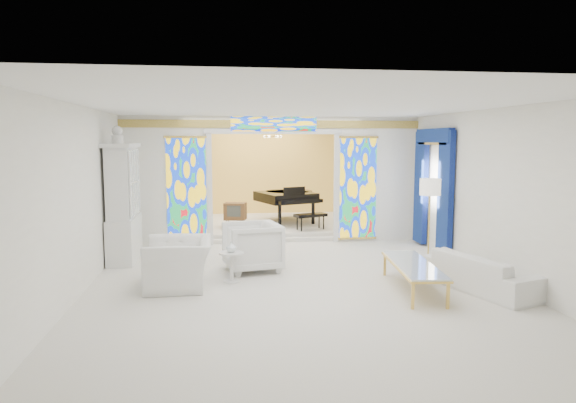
{
  "coord_description": "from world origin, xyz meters",
  "views": [
    {
      "loc": [
        -1.33,
        -10.06,
        2.44
      ],
      "look_at": [
        0.1,
        0.2,
        1.21
      ],
      "focal_mm": 32.0,
      "sensor_mm": 36.0,
      "label": 1
    }
  ],
  "objects": [
    {
      "name": "floor",
      "position": [
        0.0,
        0.0,
        0.0
      ],
      "size": [
        12.0,
        12.0,
        0.0
      ],
      "primitive_type": "plane",
      "color": "silver",
      "rests_on": "ground"
    },
    {
      "name": "ceiling",
      "position": [
        0.0,
        0.0,
        3.0
      ],
      "size": [
        7.0,
        12.0,
        0.02
      ],
      "primitive_type": "cube",
      "color": "white",
      "rests_on": "wall_back"
    },
    {
      "name": "wall_back",
      "position": [
        0.0,
        6.0,
        1.5
      ],
      "size": [
        7.0,
        0.02,
        3.0
      ],
      "primitive_type": "cube",
      "color": "white",
      "rests_on": "floor"
    },
    {
      "name": "wall_front",
      "position": [
        0.0,
        -6.0,
        1.5
      ],
      "size": [
        7.0,
        0.02,
        3.0
      ],
      "primitive_type": "cube",
      "color": "white",
      "rests_on": "floor"
    },
    {
      "name": "wall_left",
      "position": [
        -3.5,
        0.0,
        1.5
      ],
      "size": [
        0.02,
        12.0,
        3.0
      ],
      "primitive_type": "cube",
      "color": "white",
      "rests_on": "floor"
    },
    {
      "name": "wall_right",
      "position": [
        3.5,
        0.0,
        1.5
      ],
      "size": [
        0.02,
        12.0,
        3.0
      ],
      "primitive_type": "cube",
      "color": "white",
      "rests_on": "floor"
    },
    {
      "name": "partition_wall",
      "position": [
        0.0,
        2.0,
        1.65
      ],
      "size": [
        7.0,
        0.22,
        3.0
      ],
      "color": "white",
      "rests_on": "floor"
    },
    {
      "name": "stained_glass_left",
      "position": [
        -2.03,
        1.89,
        1.3
      ],
      "size": [
        0.9,
        0.04,
        2.4
      ],
      "primitive_type": "cube",
      "color": "gold",
      "rests_on": "partition_wall"
    },
    {
      "name": "stained_glass_right",
      "position": [
        2.03,
        1.89,
        1.3
      ],
      "size": [
        0.9,
        0.04,
        2.4
      ],
      "primitive_type": "cube",
      "color": "gold",
      "rests_on": "partition_wall"
    },
    {
      "name": "stained_glass_transom",
      "position": [
        0.0,
        1.89,
        2.82
      ],
      "size": [
        2.0,
        0.04,
        0.34
      ],
      "primitive_type": "cube",
      "color": "gold",
      "rests_on": "partition_wall"
    },
    {
      "name": "alcove_platform",
      "position": [
        0.0,
        4.1,
        0.09
      ],
      "size": [
        6.8,
        3.8,
        0.18
      ],
      "primitive_type": "cube",
      "color": "silver",
      "rests_on": "floor"
    },
    {
      "name": "gold_curtain_back",
      "position": [
        0.0,
        5.88,
        1.5
      ],
      "size": [
        6.7,
        0.1,
        2.9
      ],
      "primitive_type": "cube",
      "color": "#F6C355",
      "rests_on": "wall_back"
    },
    {
      "name": "chandelier",
      "position": [
        0.2,
        4.0,
        2.55
      ],
      "size": [
        0.48,
        0.48,
        0.3
      ],
      "primitive_type": "cylinder",
      "color": "gold",
      "rests_on": "ceiling"
    },
    {
      "name": "blue_drapes",
      "position": [
        3.4,
        0.7,
        1.58
      ],
      "size": [
        0.14,
        1.85,
        2.65
      ],
      "color": "navy",
      "rests_on": "wall_right"
    },
    {
      "name": "china_cabinet",
      "position": [
        -3.22,
        0.6,
        1.17
      ],
      "size": [
        0.56,
        1.46,
        2.72
      ],
      "color": "silver",
      "rests_on": "floor"
    },
    {
      "name": "armchair_left",
      "position": [
        -1.99,
        -1.5,
        0.4
      ],
      "size": [
        1.09,
        1.25,
        0.8
      ],
      "primitive_type": "imported",
      "rotation": [
        0.0,
        0.0,
        -1.55
      ],
      "color": "silver",
      "rests_on": "floor"
    },
    {
      "name": "armchair_right",
      "position": [
        -0.7,
        -0.59,
        0.46
      ],
      "size": [
        1.17,
        1.14,
        0.92
      ],
      "primitive_type": "imported",
      "rotation": [
        0.0,
        0.0,
        -1.39
      ],
      "color": "silver",
      "rests_on": "floor"
    },
    {
      "name": "sofa",
      "position": [
        2.95,
        -2.37,
        0.3
      ],
      "size": [
        1.36,
        2.18,
        0.59
      ],
      "primitive_type": "imported",
      "rotation": [
        0.0,
        0.0,
        1.87
      ],
      "color": "white",
      "rests_on": "floor"
    },
    {
      "name": "side_table",
      "position": [
        -1.1,
        -1.34,
        0.35
      ],
      "size": [
        0.53,
        0.53,
        0.53
      ],
      "rotation": [
        0.0,
        0.0,
        0.3
      ],
      "color": "silver",
      "rests_on": "floor"
    },
    {
      "name": "vase",
      "position": [
        -1.1,
        -1.34,
        0.62
      ],
      "size": [
        0.21,
        0.21,
        0.18
      ],
      "primitive_type": "imported",
      "rotation": [
        0.0,
        0.0,
        0.27
      ],
      "color": "white",
      "rests_on": "side_table"
    },
    {
      "name": "coffee_table",
      "position": [
        1.82,
        -2.25,
        0.41
      ],
      "size": [
        0.84,
        2.07,
        0.45
      ],
      "rotation": [
        0.0,
        0.0,
        -0.11
      ],
      "color": "white",
      "rests_on": "floor"
    },
    {
      "name": "floor_lamp",
      "position": [
        2.88,
        -0.38,
        1.44
      ],
      "size": [
        0.49,
        0.49,
        1.69
      ],
      "rotation": [
        0.0,
        0.0,
        0.23
      ],
      "color": "gold",
      "rests_on": "floor"
    },
    {
      "name": "grand_piano",
      "position": [
        0.64,
        4.09,
        0.87
      ],
      "size": [
        1.88,
        2.85,
        1.02
      ],
      "rotation": [
        0.0,
        0.0,
        0.34
      ],
      "color": "black",
      "rests_on": "alcove_platform"
    },
    {
      "name": "tv_console",
      "position": [
        -0.87,
        3.31,
        0.6
      ],
      "size": [
        0.63,
        0.49,
        0.64
      ],
      "rotation": [
        0.0,
        0.0,
        -0.24
      ],
      "color": "#53331E",
      "rests_on": "alcove_platform"
    }
  ]
}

